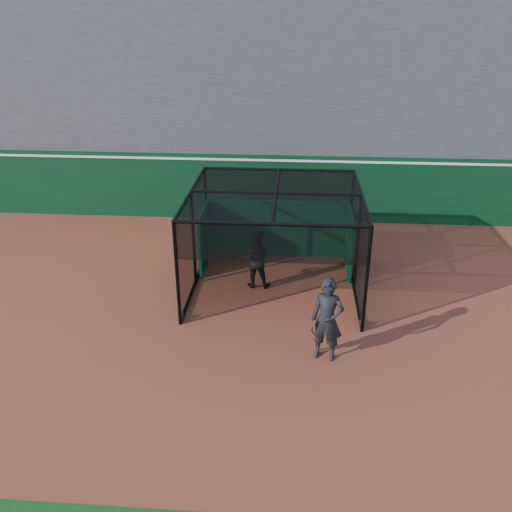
{
  "coord_description": "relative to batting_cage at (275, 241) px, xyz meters",
  "views": [
    {
      "loc": [
        1.62,
        -11.18,
        7.61
      ],
      "look_at": [
        0.63,
        2.0,
        1.4
      ],
      "focal_mm": 38.0,
      "sensor_mm": 36.0,
      "label": 1
    }
  ],
  "objects": [
    {
      "name": "batter",
      "position": [
        -0.54,
        -0.05,
        -0.56
      ],
      "size": [
        0.85,
        0.66,
        1.75
      ],
      "primitive_type": "imported",
      "rotation": [
        0.0,
        0.0,
        3.14
      ],
      "color": "black",
      "rests_on": "ground"
    },
    {
      "name": "ground",
      "position": [
        -1.09,
        -2.98,
        -1.43
      ],
      "size": [
        120.0,
        120.0,
        0.0
      ],
      "primitive_type": "plane",
      "color": "brown",
      "rests_on": "ground"
    },
    {
      "name": "on_deck_player",
      "position": [
        1.36,
        -3.49,
        -0.41
      ],
      "size": [
        0.84,
        0.65,
        2.05
      ],
      "color": "black",
      "rests_on": "ground"
    },
    {
      "name": "outfield_wall",
      "position": [
        -1.09,
        5.52,
        -0.14
      ],
      "size": [
        50.0,
        0.5,
        2.5
      ],
      "color": "#093217",
      "rests_on": "ground"
    },
    {
      "name": "grandstand",
      "position": [
        -1.09,
        9.3,
        3.04
      ],
      "size": [
        50.0,
        7.85,
        8.95
      ],
      "color": "#4C4C4F",
      "rests_on": "ground"
    },
    {
      "name": "batting_cage",
      "position": [
        0.0,
        0.0,
        0.0
      ],
      "size": [
        4.77,
        4.68,
        2.87
      ],
      "color": "black",
      "rests_on": "ground"
    }
  ]
}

